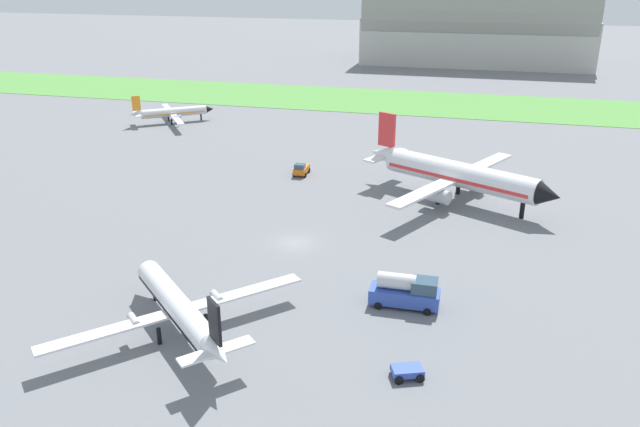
# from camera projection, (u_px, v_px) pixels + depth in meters

# --- Properties ---
(ground_plane) EXTENTS (600.00, 600.00, 0.00)m
(ground_plane) POSITION_uv_depth(u_px,v_px,m) (295.00, 243.00, 73.15)
(ground_plane) COLOR slate
(grass_taxiway_strip) EXTENTS (360.00, 28.00, 0.08)m
(grass_taxiway_strip) POSITION_uv_depth(u_px,v_px,m) (395.00, 101.00, 147.22)
(grass_taxiway_strip) COLOR #549342
(grass_taxiway_strip) RESTS_ON ground_plane
(airplane_taxiing_turboprop) EXTENTS (14.73, 16.65, 5.92)m
(airplane_taxiing_turboprop) POSITION_uv_depth(u_px,v_px,m) (172.00, 112.00, 127.14)
(airplane_taxiing_turboprop) COLOR silver
(airplane_taxiing_turboprop) RESTS_ON ground_plane
(airplane_midfield_jet) EXTENTS (26.89, 26.97, 10.34)m
(airplane_midfield_jet) POSITION_uv_depth(u_px,v_px,m) (456.00, 174.00, 84.82)
(airplane_midfield_jet) COLOR white
(airplane_midfield_jet) RESTS_ON ground_plane
(airplane_foreground_turboprop) EXTENTS (17.33, 18.13, 7.07)m
(airplane_foreground_turboprop) POSITION_uv_depth(u_px,v_px,m) (179.00, 307.00, 54.39)
(airplane_foreground_turboprop) COLOR white
(airplane_foreground_turboprop) RESTS_ON ground_plane
(baggage_cart_near_gate) EXTENTS (2.86, 2.51, 0.90)m
(baggage_cart_near_gate) POSITION_uv_depth(u_px,v_px,m) (407.00, 371.00, 49.22)
(baggage_cart_near_gate) COLOR #334FB2
(baggage_cart_near_gate) RESTS_ON ground_plane
(pushback_tug_midfield) EXTENTS (2.15, 3.66, 1.95)m
(pushback_tug_midfield) POSITION_uv_depth(u_px,v_px,m) (301.00, 169.00, 96.23)
(pushback_tug_midfield) COLOR orange
(pushback_tug_midfield) RESTS_ON ground_plane
(fuel_truck_by_runway) EXTENTS (6.52, 2.69, 3.29)m
(fuel_truck_by_runway) POSITION_uv_depth(u_px,v_px,m) (406.00, 291.00, 59.12)
(fuel_truck_by_runway) COLOR #334FB2
(fuel_truck_by_runway) RESTS_ON ground_plane
(hangar_distant) EXTENTS (69.79, 31.73, 32.85)m
(hangar_distant) POSITION_uv_depth(u_px,v_px,m) (478.00, 17.00, 198.65)
(hangar_distant) COLOR #BCB7B2
(hangar_distant) RESTS_ON ground_plane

